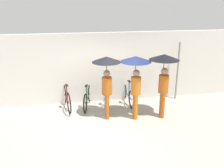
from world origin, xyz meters
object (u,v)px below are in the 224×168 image
at_px(parked_bicycle_3, 127,94).
at_px(pedestrian_leading, 107,72).
at_px(parked_bicycle_1, 88,97).
at_px(pedestrian_trailing, 164,69).
at_px(parked_bicycle_0, 66,97).
at_px(parked_bicycle_2, 108,95).
at_px(pedestrian_center, 136,70).

xyz_separation_m(parked_bicycle_3, pedestrian_leading, (-0.94, -1.03, 1.21)).
bearing_deg(parked_bicycle_1, pedestrian_leading, -135.62).
bearing_deg(parked_bicycle_3, pedestrian_leading, 134.70).
height_order(parked_bicycle_1, pedestrian_trailing, pedestrian_trailing).
xyz_separation_m(parked_bicycle_0, pedestrian_leading, (1.32, -0.97, 1.17)).
bearing_deg(parked_bicycle_0, parked_bicycle_2, -97.97).
height_order(parked_bicycle_3, pedestrian_trailing, pedestrian_trailing).
bearing_deg(pedestrian_center, pedestrian_trailing, -0.67).
bearing_deg(pedestrian_trailing, parked_bicycle_3, 132.65).
bearing_deg(pedestrian_center, pedestrian_leading, 171.83).
relative_size(parked_bicycle_2, pedestrian_leading, 0.81).
bearing_deg(pedestrian_leading, pedestrian_trailing, -1.15).
distance_m(parked_bicycle_2, pedestrian_leading, 1.59).
bearing_deg(pedestrian_trailing, parked_bicycle_1, 161.80).
height_order(parked_bicycle_2, pedestrian_center, pedestrian_center).
height_order(parked_bicycle_0, pedestrian_trailing, pedestrian_trailing).
bearing_deg(parked_bicycle_2, pedestrian_leading, 179.79).
bearing_deg(parked_bicycle_3, pedestrian_trailing, -148.24).
bearing_deg(parked_bicycle_3, parked_bicycle_1, 90.54).
bearing_deg(pedestrian_center, parked_bicycle_1, 145.40).
bearing_deg(pedestrian_center, parked_bicycle_3, 90.67).
distance_m(parked_bicycle_2, parked_bicycle_3, 0.75).
distance_m(pedestrian_leading, pedestrian_center, 0.91).
height_order(parked_bicycle_1, pedestrian_center, pedestrian_center).
xyz_separation_m(pedestrian_leading, pedestrian_center, (0.90, -0.17, 0.04)).
relative_size(parked_bicycle_3, pedestrian_trailing, 0.80).
relative_size(parked_bicycle_3, pedestrian_center, 0.81).
distance_m(pedestrian_leading, pedestrian_trailing, 1.82).
height_order(parked_bicycle_0, pedestrian_leading, pedestrian_leading).
bearing_deg(pedestrian_leading, parked_bicycle_0, 149.34).
height_order(pedestrian_leading, pedestrian_trailing, pedestrian_trailing).
relative_size(parked_bicycle_0, parked_bicycle_1, 1.02).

